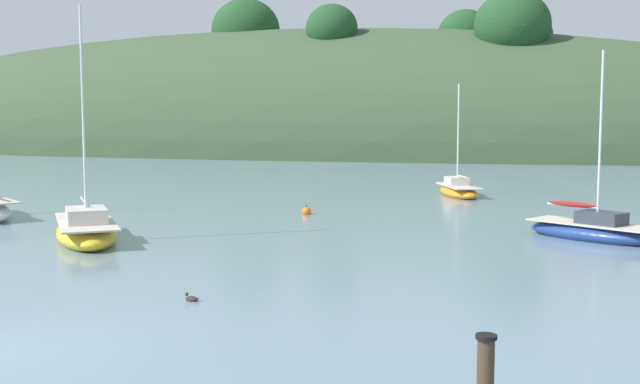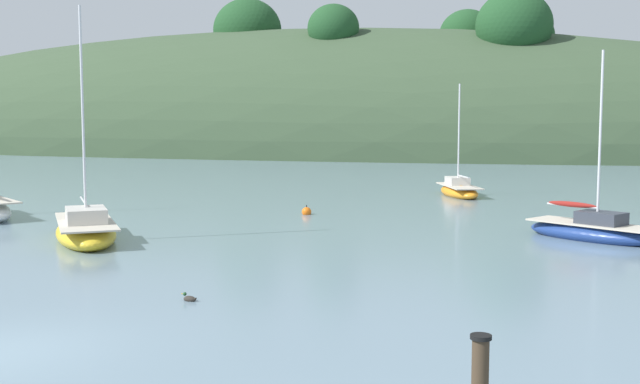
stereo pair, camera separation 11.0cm
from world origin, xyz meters
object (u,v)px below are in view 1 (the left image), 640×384
Objects in this scene: mooring_buoy_outer at (306,212)px; duck_lead at (191,299)px; sailboat_orange_cutter at (458,190)px; sailboat_grey_yawl at (86,231)px; sailboat_blue_center at (592,230)px.

mooring_buoy_outer is 16.77m from duck_lead.
mooring_buoy_outer is at bearing -117.42° from sailboat_orange_cutter.
mooring_buoy_outer is at bearing 99.15° from duck_lead.
sailboat_grey_yawl reaches higher than mooring_buoy_outer.
sailboat_grey_yawl is at bearing -117.86° from sailboat_orange_cutter.
sailboat_grey_yawl is 15.78× the size of mooring_buoy_outer.
sailboat_grey_yawl is (-17.32, -5.92, 0.04)m from sailboat_blue_center.
sailboat_orange_cutter is at bearing 84.09° from duck_lead.
sailboat_blue_center is 16.08m from duck_lead.
sailboat_blue_center is 0.82× the size of sailboat_grey_yawl.
sailboat_blue_center is at bearing 53.69° from duck_lead.
sailboat_grey_yawl is at bearing -118.35° from mooring_buoy_outer.
sailboat_blue_center is 12.92× the size of mooring_buoy_outer.
sailboat_blue_center is 16.38× the size of duck_lead.
sailboat_orange_cutter is 11.88m from mooring_buoy_outer.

